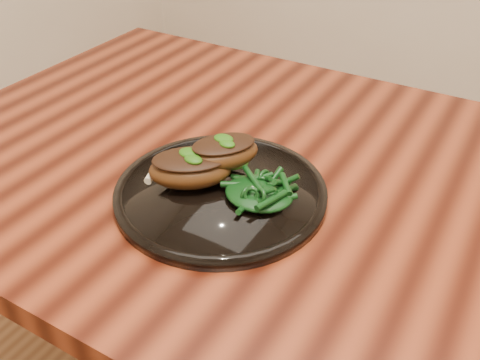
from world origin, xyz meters
name	(u,v)px	position (x,y,z in m)	size (l,w,h in m)	color
desk	(390,250)	(0.00, 0.00, 0.67)	(1.60, 0.80, 0.75)	black
plate	(221,192)	(-0.23, -0.11, 0.76)	(0.30, 0.30, 0.02)	black
lamb_chop_front	(190,168)	(-0.27, -0.12, 0.79)	(0.14, 0.13, 0.05)	#48250E
lamb_chop_back	(223,152)	(-0.24, -0.08, 0.81)	(0.12, 0.12, 0.05)	#48250E
herb_smear	(222,158)	(-0.26, -0.05, 0.77)	(0.09, 0.06, 0.01)	#133F06
greens_heap	(259,189)	(-0.17, -0.11, 0.78)	(0.10, 0.09, 0.04)	black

